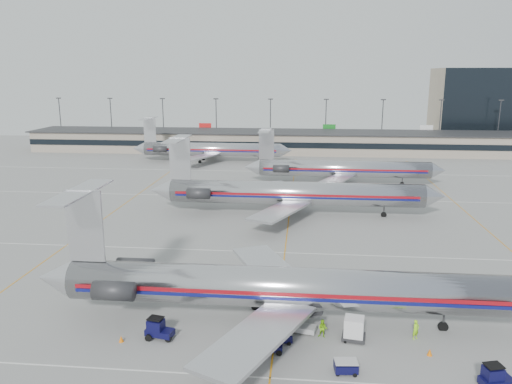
# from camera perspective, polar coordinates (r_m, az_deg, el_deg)

# --- Properties ---
(ground) EXTENTS (260.00, 260.00, 0.00)m
(ground) POSITION_cam_1_polar(r_m,az_deg,el_deg) (57.00, 2.89, -10.41)
(ground) COLOR gray
(ground) RESTS_ON ground
(apron_markings) EXTENTS (160.00, 0.15, 0.02)m
(apron_markings) POSITION_cam_1_polar(r_m,az_deg,el_deg) (66.27, 3.31, -6.93)
(apron_markings) COLOR silver
(apron_markings) RESTS_ON ground
(terminal) EXTENTS (162.00, 17.00, 6.25)m
(terminal) POSITION_cam_1_polar(r_m,az_deg,el_deg) (151.44, 4.69, 5.75)
(terminal) COLOR gray
(terminal) RESTS_ON ground
(light_mast_row) EXTENTS (163.60, 0.40, 15.28)m
(light_mast_row) POSITION_cam_1_polar(r_m,az_deg,el_deg) (164.79, 4.82, 8.26)
(light_mast_row) COLOR #38383D
(light_mast_row) RESTS_ON ground
(distant_building) EXTENTS (30.00, 20.00, 25.00)m
(distant_building) POSITION_cam_1_polar(r_m,az_deg,el_deg) (190.09, 24.20, 9.01)
(distant_building) COLOR tan
(distant_building) RESTS_ON ground
(jet_foreground) EXTENTS (48.15, 28.35, 12.60)m
(jet_foreground) POSITION_cam_1_polar(r_m,az_deg,el_deg) (47.25, 2.25, -10.74)
(jet_foreground) COLOR #BABABF
(jet_foreground) RESTS_ON ground
(jet_second_row) EXTENTS (48.91, 28.80, 12.80)m
(jet_second_row) POSITION_cam_1_polar(r_m,az_deg,el_deg) (83.04, 3.79, -0.09)
(jet_second_row) COLOR #BABABF
(jet_second_row) RESTS_ON ground
(jet_third_row) EXTENTS (42.43, 26.10, 11.60)m
(jet_third_row) POSITION_cam_1_polar(r_m,az_deg,el_deg) (107.77, 9.53, 2.66)
(jet_third_row) COLOR #BABABF
(jet_third_row) RESTS_ON ground
(jet_back_row) EXTENTS (43.05, 26.48, 11.77)m
(jet_back_row) POSITION_cam_1_polar(r_m,az_deg,el_deg) (134.44, -5.45, 4.90)
(jet_back_row) COLOR #BABABF
(jet_back_row) RESTS_ON ground
(tug_left) EXTENTS (2.65, 1.71, 1.99)m
(tug_left) POSITION_cam_1_polar(r_m,az_deg,el_deg) (46.62, -11.13, -15.11)
(tug_left) COLOR black
(tug_left) RESTS_ON ground
(tug_center) EXTENTS (1.95, 1.04, 1.58)m
(tug_center) POSITION_cam_1_polar(r_m,az_deg,el_deg) (43.92, 1.57, -17.04)
(tug_center) COLOR black
(tug_center) RESTS_ON ground
(tug_right) EXTENTS (2.65, 1.80, 1.97)m
(tug_right) POSITION_cam_1_polar(r_m,az_deg,el_deg) (43.39, 25.64, -18.60)
(tug_right) COLOR black
(tug_right) RESTS_ON ground
(cart_inner) EXTENTS (1.86, 1.40, 0.98)m
(cart_inner) POSITION_cam_1_polar(r_m,az_deg,el_deg) (45.50, 3.00, -16.18)
(cart_inner) COLOR black
(cart_inner) RESTS_ON ground
(cart_outer) EXTENTS (1.90, 1.39, 1.02)m
(cart_outer) POSITION_cam_1_polar(r_m,az_deg,el_deg) (42.06, 10.24, -19.03)
(cart_outer) COLOR black
(cart_outer) RESTS_ON ground
(uld_container) EXTENTS (2.25, 1.97, 2.11)m
(uld_container) POSITION_cam_1_polar(r_m,az_deg,el_deg) (46.32, 11.13, -15.09)
(uld_container) COLOR #2D2D30
(uld_container) RESTS_ON ground
(belt_loader) EXTENTS (4.19, 1.94, 2.15)m
(belt_loader) POSITION_cam_1_polar(r_m,az_deg,el_deg) (47.18, 4.80, -14.99)
(belt_loader) COLOR #A7A7A7
(belt_loader) RESTS_ON ground
(ramp_worker_near) EXTENTS (0.78, 0.72, 1.79)m
(ramp_worker_near) POSITION_cam_1_polar(r_m,az_deg,el_deg) (47.88, 17.80, -14.75)
(ramp_worker_near) COLOR #94EA16
(ramp_worker_near) RESTS_ON ground
(ramp_worker_far) EXTENTS (0.93, 0.80, 1.66)m
(ramp_worker_far) POSITION_cam_1_polar(r_m,az_deg,el_deg) (46.40, 7.63, -15.22)
(ramp_worker_far) COLOR #7CCD13
(ramp_worker_far) RESTS_ON ground
(cone_right) EXTENTS (0.55, 0.55, 0.59)m
(cone_right) POSITION_cam_1_polar(r_m,az_deg,el_deg) (46.05, 19.24, -16.90)
(cone_right) COLOR orange
(cone_right) RESTS_ON ground
(cone_left) EXTENTS (0.54, 0.54, 0.58)m
(cone_left) POSITION_cam_1_polar(r_m,az_deg,el_deg) (47.10, -15.15, -15.89)
(cone_left) COLOR orange
(cone_left) RESTS_ON ground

